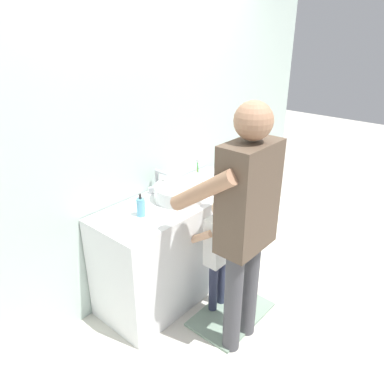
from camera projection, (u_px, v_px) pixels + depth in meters
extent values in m
plane|color=silver|center=(206.00, 301.00, 3.01)|extent=(14.00, 14.00, 0.00)
cube|color=silver|center=(145.00, 125.00, 2.82)|extent=(4.40, 0.08, 2.70)
cube|color=white|center=(178.00, 244.00, 3.01)|extent=(1.39, 0.54, 0.83)
cylinder|color=silver|center=(179.00, 192.00, 2.81)|extent=(0.38, 0.38, 0.11)
cylinder|color=#B1B1AD|center=(179.00, 192.00, 2.80)|extent=(0.31, 0.31, 0.09)
cylinder|color=#B7BABF|center=(157.00, 180.00, 2.93)|extent=(0.03, 0.03, 0.18)
cylinder|color=#B7BABF|center=(162.00, 173.00, 2.87)|extent=(0.02, 0.12, 0.02)
cylinder|color=#B7BABF|center=(151.00, 190.00, 2.91)|extent=(0.04, 0.04, 0.05)
cylinder|color=#B7BABF|center=(163.00, 185.00, 3.01)|extent=(0.04, 0.04, 0.05)
cylinder|color=silver|center=(199.00, 177.00, 3.10)|extent=(0.07, 0.07, 0.09)
cylinder|color=orange|center=(197.00, 171.00, 3.09)|extent=(0.04, 0.03, 0.17)
cube|color=white|center=(197.00, 160.00, 3.05)|extent=(0.01, 0.02, 0.02)
cylinder|color=green|center=(198.00, 172.00, 3.07)|extent=(0.01, 0.03, 0.17)
cube|color=white|center=(198.00, 161.00, 3.03)|extent=(0.01, 0.02, 0.02)
cylinder|color=#66B2D1|center=(141.00, 207.00, 2.56)|extent=(0.06, 0.06, 0.13)
cylinder|color=#2D2D2D|center=(140.00, 196.00, 2.52)|extent=(0.02, 0.02, 0.03)
cube|color=gray|center=(231.00, 314.00, 2.85)|extent=(0.64, 0.40, 0.02)
cylinder|color=#2D334C|center=(213.00, 288.00, 2.81)|extent=(0.07, 0.07, 0.43)
cylinder|color=#2D334C|center=(222.00, 281.00, 2.89)|extent=(0.07, 0.07, 0.43)
cube|color=white|center=(219.00, 240.00, 2.68)|extent=(0.22, 0.12, 0.38)
sphere|color=#D8A884|center=(220.00, 208.00, 2.57)|extent=(0.12, 0.12, 0.12)
cylinder|color=#D8A884|center=(198.00, 238.00, 2.65)|extent=(0.05, 0.26, 0.21)
cylinder|color=#D8A884|center=(218.00, 225.00, 2.81)|extent=(0.05, 0.26, 0.21)
cylinder|color=#47474C|center=(233.00, 302.00, 2.42)|extent=(0.12, 0.12, 0.78)
cylinder|color=#47474C|center=(249.00, 288.00, 2.56)|extent=(0.12, 0.12, 0.78)
cube|color=brown|center=(248.00, 197.00, 2.19)|extent=(0.39, 0.22, 0.68)
sphere|color=#A87A5B|center=(254.00, 121.00, 2.00)|extent=(0.22, 0.22, 0.22)
cylinder|color=#A87A5B|center=(202.00, 191.00, 2.12)|extent=(0.09, 0.47, 0.37)
cylinder|color=#A87A5B|center=(244.00, 171.00, 2.42)|extent=(0.09, 0.47, 0.37)
cylinder|color=orange|center=(221.00, 188.00, 2.60)|extent=(0.01, 0.14, 0.03)
cube|color=white|center=(213.00, 184.00, 2.64)|extent=(0.01, 0.02, 0.02)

